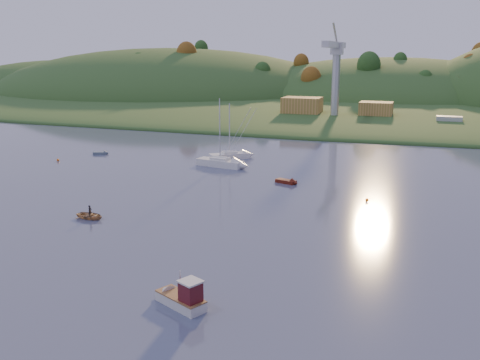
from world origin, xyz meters
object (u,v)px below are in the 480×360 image
(sailboat_far, at_px, (220,162))
(red_tender, at_px, (290,182))
(canoe, at_px, (90,216))
(fishing_boat, at_px, (178,296))
(sailboat_near, at_px, (230,155))
(grey_dinghy, at_px, (103,153))

(sailboat_far, bearing_deg, red_tender, -19.31)
(sailboat_far, bearing_deg, canoe, -85.75)
(fishing_boat, relative_size, sailboat_far, 0.46)
(sailboat_far, height_order, red_tender, sailboat_far)
(fishing_boat, xyz_separation_m, red_tender, (-1.40, 42.88, -0.49))
(sailboat_near, xyz_separation_m, grey_dinghy, (-25.59, -4.09, -0.46))
(sailboat_far, xyz_separation_m, grey_dinghy, (-26.41, 3.08, -0.54))
(fishing_boat, xyz_separation_m, sailboat_far, (-16.46, 51.55, 0.01))
(canoe, xyz_separation_m, red_tender, (18.88, 25.52, -0.11))
(grey_dinghy, bearing_deg, red_tender, -33.18)
(sailboat_near, relative_size, sailboat_far, 0.87)
(canoe, relative_size, grey_dinghy, 1.11)
(sailboat_near, distance_m, sailboat_far, 7.21)
(fishing_boat, bearing_deg, sailboat_far, -46.36)
(sailboat_far, bearing_deg, sailboat_near, 107.19)
(sailboat_far, height_order, grey_dinghy, sailboat_far)
(sailboat_far, height_order, canoe, sailboat_far)
(sailboat_far, relative_size, red_tender, 2.99)
(fishing_boat, xyz_separation_m, sailboat_near, (-17.28, 58.72, -0.07))
(sailboat_near, relative_size, grey_dinghy, 3.20)
(sailboat_near, xyz_separation_m, red_tender, (15.89, -15.83, -0.43))
(red_tender, bearing_deg, grey_dinghy, -176.38)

